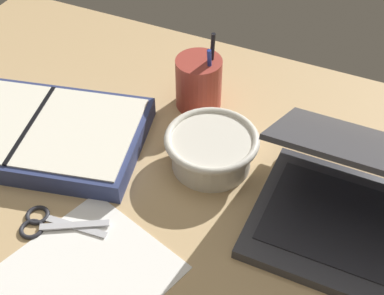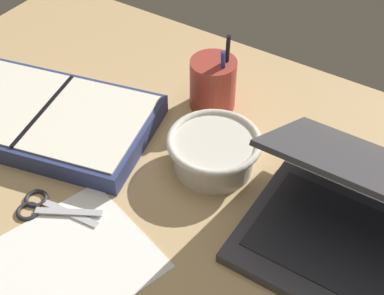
% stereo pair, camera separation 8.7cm
% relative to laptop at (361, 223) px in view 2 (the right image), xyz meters
% --- Properties ---
extents(desk_top, '(1.40, 1.00, 0.02)m').
position_rel_laptop_xyz_m(desk_top, '(-0.28, -0.11, -0.06)').
color(desk_top, tan).
rests_on(desk_top, ground).
extents(laptop, '(0.32, 0.30, 0.19)m').
position_rel_laptop_xyz_m(laptop, '(0.00, 0.00, 0.00)').
color(laptop, '#38383D').
rests_on(laptop, desk_top).
extents(bowl, '(0.16, 0.16, 0.07)m').
position_rel_laptop_xyz_m(bowl, '(-0.27, 0.03, -0.01)').
color(bowl, silver).
rests_on(bowl, desk_top).
extents(pen_cup, '(0.09, 0.09, 0.16)m').
position_rel_laptop_xyz_m(pen_cup, '(-0.36, 0.17, 0.00)').
color(pen_cup, '#9E382D').
rests_on(pen_cup, desk_top).
extents(planner, '(0.44, 0.32, 0.04)m').
position_rel_laptop_xyz_m(planner, '(-0.59, -0.05, -0.03)').
color(planner, navy).
rests_on(planner, desk_top).
extents(scissors, '(0.14, 0.08, 0.01)m').
position_rel_laptop_xyz_m(scissors, '(-0.45, -0.21, -0.05)').
color(scissors, '#B7B7BC').
rests_on(scissors, desk_top).
extents(paper_sheet_front, '(0.30, 0.34, 0.00)m').
position_rel_laptop_xyz_m(paper_sheet_front, '(-0.35, -0.29, -0.05)').
color(paper_sheet_front, white).
rests_on(paper_sheet_front, desk_top).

